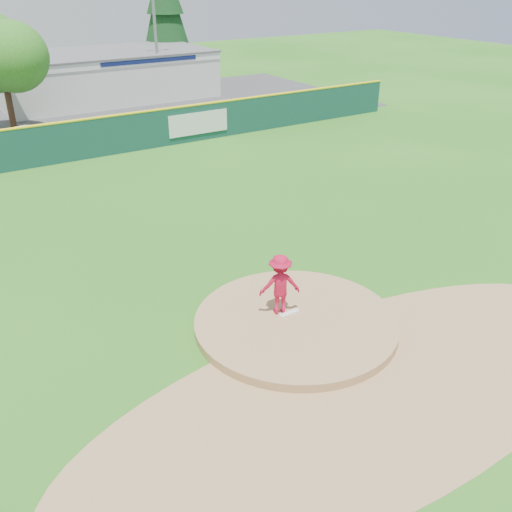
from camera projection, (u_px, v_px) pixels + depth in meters
ground at (296, 326)px, 15.51m from camera, size 120.00×120.00×0.00m
pitchers_mound at (296, 326)px, 15.51m from camera, size 5.50×5.50×0.50m
pitching_rubber at (289, 313)px, 15.62m from camera, size 0.60×0.15×0.04m
infield_dirt_arc at (372, 387)px, 13.26m from camera, size 15.40×15.40×0.01m
parking_lot at (42, 123)px, 35.78m from camera, size 44.00×16.00×0.02m
pitcher at (280, 284)px, 15.32m from camera, size 1.28×1.02×1.73m
van at (34, 139)px, 29.67m from camera, size 5.65×3.98×1.43m
pool_building_grp at (104, 75)px, 41.66m from camera, size 15.20×8.20×3.31m
fence_banners at (22, 149)px, 27.07m from camera, size 22.43×0.04×1.20m
outfield_fence at (84, 138)px, 28.53m from camera, size 40.00×0.14×2.07m
deciduous_tree at (0, 52)px, 31.25m from camera, size 5.60×5.60×7.36m
conifer_tree at (165, 11)px, 46.28m from camera, size 4.40×4.40×9.50m
light_pole_right at (154, 19)px, 39.10m from camera, size 1.75×0.25×10.00m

